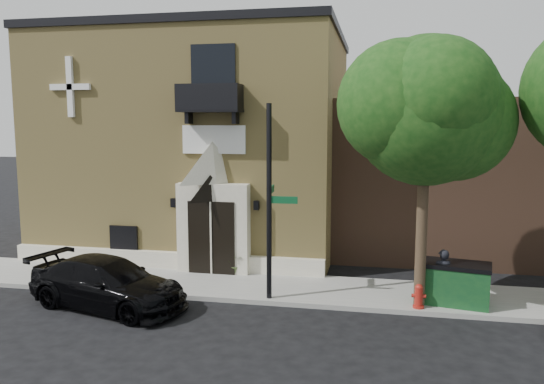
% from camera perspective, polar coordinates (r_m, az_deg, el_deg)
% --- Properties ---
extents(ground, '(120.00, 120.00, 0.00)m').
position_cam_1_polar(ground, '(16.75, -5.78, -11.72)').
color(ground, black).
rests_on(ground, ground).
extents(sidewalk, '(42.00, 3.00, 0.15)m').
position_cam_1_polar(sidewalk, '(17.86, -1.23, -10.20)').
color(sidewalk, gray).
rests_on(sidewalk, ground).
extents(church, '(12.20, 11.01, 9.30)m').
position_cam_1_polar(church, '(24.32, -7.17, 5.40)').
color(church, tan).
rests_on(church, ground).
extents(street_tree_left, '(4.97, 4.38, 7.77)m').
position_cam_1_polar(street_tree_left, '(15.51, 16.37, 8.53)').
color(street_tree_left, '#38281C').
rests_on(street_tree_left, sidewalk).
extents(black_sedan, '(5.45, 3.28, 1.48)m').
position_cam_1_polar(black_sedan, '(16.78, -17.27, -9.35)').
color(black_sedan, black).
rests_on(black_sedan, ground).
extents(street_sign, '(0.94, 0.94, 5.91)m').
position_cam_1_polar(street_sign, '(15.91, -0.24, -1.10)').
color(street_sign, black).
rests_on(street_sign, sidewalk).
extents(fire_hydrant, '(0.41, 0.32, 0.71)m').
position_cam_1_polar(fire_hydrant, '(16.22, 15.50, -10.75)').
color(fire_hydrant, maroon).
rests_on(fire_hydrant, sidewalk).
extents(dumpster, '(2.07, 1.42, 1.24)m').
position_cam_1_polar(dumpster, '(16.84, 19.23, -9.23)').
color(dumpster, '#103A1D').
rests_on(dumpster, sidewalk).
extents(planter, '(0.65, 0.58, 0.67)m').
position_cam_1_polar(planter, '(19.06, -3.94, -7.78)').
color(planter, '#4C6231').
rests_on(planter, sidewalk).
extents(pedestrian_near, '(0.64, 0.45, 1.66)m').
position_cam_1_polar(pedestrian_near, '(16.62, 17.84, -8.67)').
color(pedestrian_near, black).
rests_on(pedestrian_near, sidewalk).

